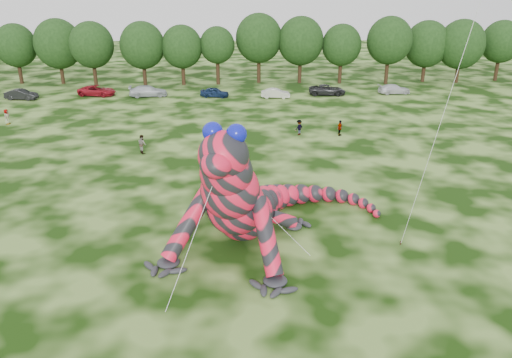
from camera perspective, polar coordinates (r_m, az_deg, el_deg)
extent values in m
plane|color=#16330A|center=(25.38, -12.98, -14.40)|extent=(240.00, 240.00, 0.00)
cylinder|color=silver|center=(27.03, 20.94, 7.92)|extent=(0.02, 0.02, 18.35)
cylinder|color=#382314|center=(31.37, 16.20, -7.03)|extent=(0.08, 0.08, 0.24)
imported|color=black|center=(74.77, -25.24, 8.73)|extent=(4.38, 1.99, 1.39)
imported|color=maroon|center=(73.64, -17.71, 9.60)|extent=(5.49, 3.35, 1.42)
imported|color=#B5BABF|center=(71.31, -12.22, 9.79)|extent=(5.39, 2.72, 1.50)
imported|color=#132448|center=(69.61, -4.75, 9.85)|extent=(4.12, 2.28, 1.33)
imported|color=beige|center=(68.89, 2.27, 9.76)|extent=(4.02, 1.79, 1.28)
imported|color=black|center=(71.45, 8.15, 10.05)|extent=(5.27, 2.74, 1.42)
imported|color=silver|center=(74.20, 15.52, 9.87)|extent=(4.72, 2.42, 1.31)
imported|color=gray|center=(62.17, -26.60, 6.39)|extent=(0.54, 0.82, 1.67)
imported|color=gray|center=(47.02, -12.87, 3.92)|extent=(1.02, 1.07, 1.75)
imported|color=gray|center=(51.77, 4.94, 5.90)|extent=(1.15, 1.12, 1.58)
imported|color=gray|center=(52.04, 9.56, 5.77)|extent=(0.90, 0.98, 1.60)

